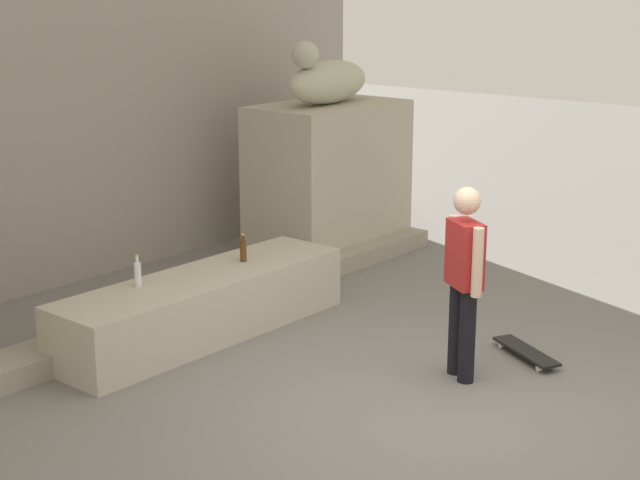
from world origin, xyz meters
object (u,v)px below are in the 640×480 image
statue_reclining_right (327,80)px  skateboard (526,351)px  skater (464,275)px  bottle_brown (243,250)px  bottle_clear (138,273)px

statue_reclining_right → skateboard: statue_reclining_right is taller
skater → statue_reclining_right: bearing=-2.8°
statue_reclining_right → bottle_brown: statue_reclining_right is taller
skater → skateboard: size_ratio=2.08×
skater → bottle_clear: skater is taller
skateboard → bottle_clear: (-2.08, 2.86, 0.66)m
statue_reclining_right → bottle_brown: (-2.50, -1.00, -1.43)m
statue_reclining_right → skateboard: 4.54m
statue_reclining_right → bottle_brown: size_ratio=5.94×
skater → bottle_brown: (-0.14, 2.47, -0.20)m
statue_reclining_right → skateboard: (-1.61, -3.69, -2.08)m
statue_reclining_right → skater: (-2.36, -3.47, -1.22)m
skateboard → statue_reclining_right: bearing=3.7°
bottle_brown → bottle_clear: bearing=172.0°
bottle_brown → skateboard: bearing=-71.8°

